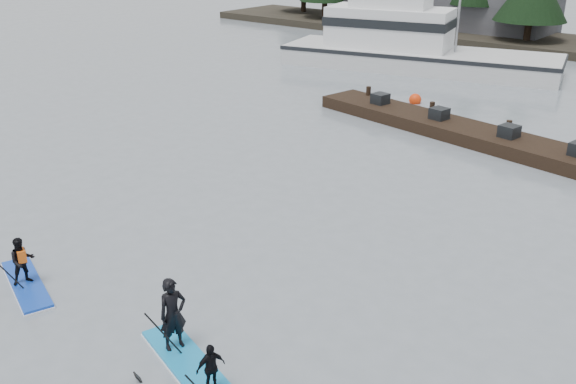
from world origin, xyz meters
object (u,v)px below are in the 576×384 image
Objects in this scene: paddleboard_solo at (24,269)px; paddleboard_duo at (187,344)px; fishing_boat_large at (411,57)px; floating_dock at (476,135)px.

paddleboard_duo reaches higher than paddleboard_solo.
fishing_boat_large is 1.06× the size of floating_dock.
floating_dock is at bearing -64.02° from fishing_boat_large.
fishing_boat_large is at bearing 127.63° from paddleboard_duo.
fishing_boat_large is at bearing 139.88° from floating_dock.
paddleboard_solo is 0.84× the size of paddleboard_duo.
fishing_boat_large reaches higher than paddleboard_duo.
floating_dock is 5.60× the size of paddleboard_solo.
fishing_boat_large is 5.96× the size of paddleboard_solo.
paddleboard_solo is at bearing -158.93° from paddleboard_duo.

